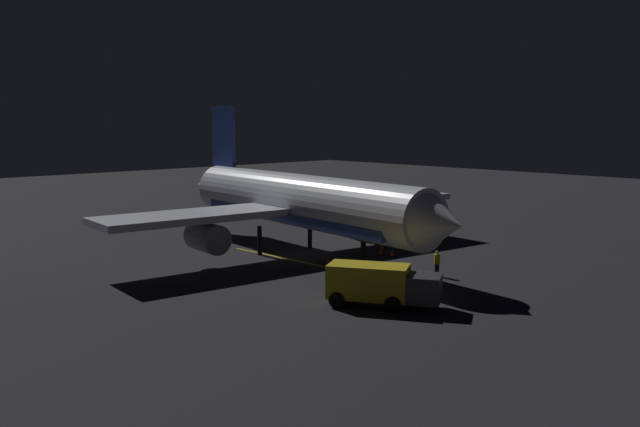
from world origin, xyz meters
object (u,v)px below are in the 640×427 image
(catering_truck, at_px, (377,224))
(baggage_truck, at_px, (379,285))
(traffic_cone_far, at_px, (380,251))
(ground_crew_worker, at_px, (437,263))
(airliner, at_px, (298,203))
(traffic_cone_near_left, at_px, (382,246))
(traffic_cone_under_wing, at_px, (328,260))
(traffic_cone_near_right, at_px, (392,253))

(catering_truck, bearing_deg, baggage_truck, 42.19)
(catering_truck, relative_size, traffic_cone_far, 11.45)
(baggage_truck, bearing_deg, traffic_cone_far, -138.56)
(traffic_cone_far, bearing_deg, ground_crew_worker, 69.77)
(airliner, relative_size, traffic_cone_far, 60.68)
(airliner, xyz_separation_m, catering_truck, (-10.57, -1.20, -2.91))
(catering_truck, bearing_deg, traffic_cone_far, 43.56)
(catering_truck, height_order, traffic_cone_near_left, catering_truck)
(traffic_cone_under_wing, bearing_deg, traffic_cone_near_left, -172.10)
(ground_crew_worker, height_order, traffic_cone_under_wing, ground_crew_worker)
(baggage_truck, bearing_deg, airliner, -114.34)
(ground_crew_worker, distance_m, traffic_cone_near_right, 7.20)
(catering_truck, distance_m, traffic_cone_far, 8.15)
(airliner, height_order, baggage_truck, airliner)
(ground_crew_worker, bearing_deg, traffic_cone_near_left, -117.46)
(airliner, distance_m, ground_crew_worker, 12.49)
(ground_crew_worker, distance_m, traffic_cone_under_wing, 8.37)
(airliner, distance_m, baggage_truck, 15.84)
(baggage_truck, bearing_deg, traffic_cone_under_wing, -120.01)
(traffic_cone_under_wing, distance_m, traffic_cone_far, 5.21)
(baggage_truck, bearing_deg, traffic_cone_near_right, -142.21)
(traffic_cone_under_wing, relative_size, traffic_cone_far, 1.00)
(ground_crew_worker, height_order, traffic_cone_near_left, ground_crew_worker)
(ground_crew_worker, xyz_separation_m, traffic_cone_near_right, (-3.00, -6.51, -0.64))
(airliner, height_order, ground_crew_worker, airliner)
(catering_truck, bearing_deg, airliner, 6.49)
(airliner, xyz_separation_m, traffic_cone_near_right, (-4.92, 5.40, -3.84))
(baggage_truck, height_order, traffic_cone_under_wing, baggage_truck)
(catering_truck, xyz_separation_m, traffic_cone_under_wing, (11.06, 5.12, -0.93))
(baggage_truck, bearing_deg, ground_crew_worker, -164.71)
(traffic_cone_near_right, distance_m, traffic_cone_under_wing, 5.61)
(baggage_truck, relative_size, catering_truck, 1.02)
(ground_crew_worker, bearing_deg, traffic_cone_under_wing, -73.21)
(baggage_truck, distance_m, traffic_cone_under_wing, 11.90)
(catering_truck, distance_m, traffic_cone_near_left, 5.82)
(traffic_cone_far, bearing_deg, traffic_cone_near_left, -142.71)
(ground_crew_worker, xyz_separation_m, traffic_cone_under_wing, (2.41, -7.99, -0.64))
(catering_truck, bearing_deg, traffic_cone_near_left, 46.14)
(ground_crew_worker, bearing_deg, airliner, -80.82)
(ground_crew_worker, bearing_deg, catering_truck, -123.39)
(traffic_cone_near_left, relative_size, traffic_cone_under_wing, 1.00)
(traffic_cone_near_left, height_order, traffic_cone_far, same)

